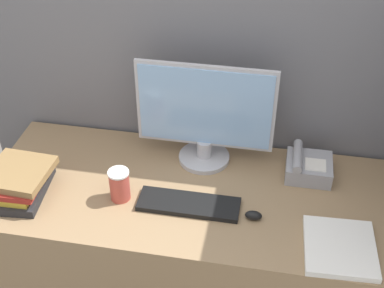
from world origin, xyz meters
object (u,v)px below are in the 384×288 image
coffee_cup (120,185)px  desk_telephone (308,167)px  keyboard (189,204)px  book_stack (18,181)px  monitor (205,117)px  mouse (254,215)px

coffee_cup → desk_telephone: bearing=21.0°
keyboard → book_stack: (-0.65, -0.04, 0.05)m
keyboard → monitor: bearing=88.0°
book_stack → keyboard: bearing=3.6°
mouse → coffee_cup: coffee_cup is taller
mouse → coffee_cup: (-0.51, 0.02, 0.05)m
book_stack → coffee_cup: bearing=5.9°
coffee_cup → mouse: bearing=-2.5°
keyboard → coffee_cup: coffee_cup is taller
keyboard → mouse: mouse is taller
mouse → coffee_cup: 0.51m
book_stack → desk_telephone: book_stack is taller
coffee_cup → desk_telephone: 0.74m
mouse → coffee_cup: size_ratio=0.49×
keyboard → desk_telephone: size_ratio=2.11×
coffee_cup → book_stack: (-0.39, -0.04, -0.01)m
monitor → book_stack: size_ratio=1.89×
monitor → coffee_cup: 0.43m
monitor → desk_telephone: size_ratio=3.05×
coffee_cup → book_stack: size_ratio=0.44×
coffee_cup → book_stack: coffee_cup is taller
monitor → book_stack: 0.76m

